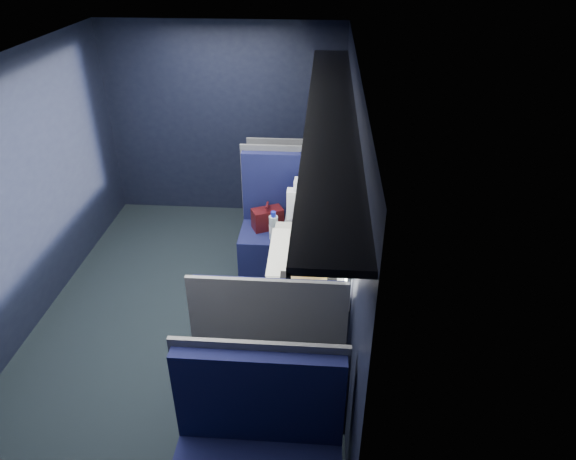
# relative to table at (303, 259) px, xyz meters

# --- Properties ---
(ground) EXTENTS (2.80, 4.20, 0.01)m
(ground) POSITION_rel_table_xyz_m (-1.03, 0.00, -0.67)
(ground) COLOR black
(room_shell) EXTENTS (3.00, 4.40, 2.40)m
(room_shell) POSITION_rel_table_xyz_m (-1.01, 0.00, 0.81)
(room_shell) COLOR black
(room_shell) RESTS_ON ground
(table) EXTENTS (0.62, 1.00, 0.74)m
(table) POSITION_rel_table_xyz_m (0.00, 0.00, 0.00)
(table) COLOR #54565E
(table) RESTS_ON ground
(seat_bay_near) EXTENTS (1.04, 0.62, 1.26)m
(seat_bay_near) POSITION_rel_table_xyz_m (-0.19, 0.87, -0.24)
(seat_bay_near) COLOR #0C0E36
(seat_bay_near) RESTS_ON ground
(seat_bay_far) EXTENTS (1.04, 0.62, 1.26)m
(seat_bay_far) POSITION_rel_table_xyz_m (-0.18, -0.87, -0.25)
(seat_bay_far) COLOR #0C0E36
(seat_bay_far) RESTS_ON ground
(seat_row_front) EXTENTS (1.04, 0.51, 1.16)m
(seat_row_front) POSITION_rel_table_xyz_m (-0.18, 1.80, -0.25)
(seat_row_front) COLOR #0C0E36
(seat_row_front) RESTS_ON ground
(man) EXTENTS (0.53, 0.56, 1.32)m
(man) POSITION_rel_table_xyz_m (0.07, 0.70, 0.06)
(man) COLOR black
(man) RESTS_ON ground
(woman) EXTENTS (0.53, 0.56, 1.32)m
(woman) POSITION_rel_table_xyz_m (0.07, -0.71, 0.06)
(woman) COLOR black
(woman) RESTS_ON ground
(papers) EXTENTS (0.54, 0.76, 0.01)m
(papers) POSITION_rel_table_xyz_m (-0.03, -0.01, 0.08)
(papers) COLOR white
(papers) RESTS_ON table
(laptop) EXTENTS (0.37, 0.42, 0.27)m
(laptop) POSITION_rel_table_xyz_m (0.18, 0.09, 0.15)
(laptop) COLOR silver
(laptop) RESTS_ON table
(bottle_small) EXTENTS (0.07, 0.07, 0.23)m
(bottle_small) POSITION_rel_table_xyz_m (0.25, 0.41, 0.18)
(bottle_small) COLOR silver
(bottle_small) RESTS_ON table
(cup) EXTENTS (0.08, 0.08, 0.10)m
(cup) POSITION_rel_table_xyz_m (0.30, 0.44, 0.13)
(cup) COLOR white
(cup) RESTS_ON table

